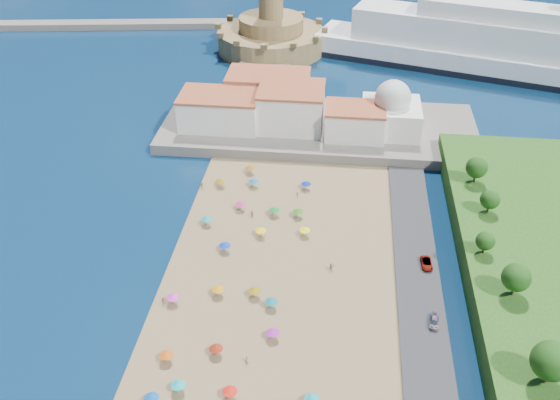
# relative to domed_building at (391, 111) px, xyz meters

# --- Properties ---
(ground) EXTENTS (700.00, 700.00, 0.00)m
(ground) POSITION_rel_domed_building_xyz_m (-30.00, -71.00, -8.97)
(ground) COLOR #071938
(ground) RESTS_ON ground
(terrace) EXTENTS (90.00, 36.00, 3.00)m
(terrace) POSITION_rel_domed_building_xyz_m (-20.00, 2.00, -7.47)
(terrace) COLOR #59544C
(terrace) RESTS_ON ground
(jetty) EXTENTS (18.00, 70.00, 2.40)m
(jetty) POSITION_rel_domed_building_xyz_m (-42.00, 37.00, -7.77)
(jetty) COLOR #59544C
(jetty) RESTS_ON ground
(breakwater) EXTENTS (199.03, 34.77, 2.60)m
(breakwater) POSITION_rel_domed_building_xyz_m (-140.00, 82.00, -7.67)
(breakwater) COLOR #59544C
(breakwater) RESTS_ON ground
(waterfront_buildings) EXTENTS (57.00, 29.00, 11.00)m
(waterfront_buildings) POSITION_rel_domed_building_xyz_m (-33.05, 2.64, -1.10)
(waterfront_buildings) COLOR silver
(waterfront_buildings) RESTS_ON terrace
(domed_building) EXTENTS (16.00, 16.00, 15.00)m
(domed_building) POSITION_rel_domed_building_xyz_m (0.00, 0.00, 0.00)
(domed_building) COLOR silver
(domed_building) RESTS_ON terrace
(fortress) EXTENTS (40.00, 40.00, 32.40)m
(fortress) POSITION_rel_domed_building_xyz_m (-42.00, 67.00, -2.29)
(fortress) COLOR #98804C
(fortress) RESTS_ON ground
(cruise_ship) EXTENTS (134.65, 57.68, 29.38)m
(cruise_ship) POSITION_rel_domed_building_xyz_m (41.17, 53.43, -0.28)
(cruise_ship) COLOR black
(cruise_ship) RESTS_ON ground
(beach_parasols) EXTENTS (30.96, 117.05, 2.20)m
(beach_parasols) POSITION_rel_domed_building_xyz_m (-31.81, -84.72, -6.83)
(beach_parasols) COLOR gray
(beach_parasols) RESTS_ON beach
(beachgoers) EXTENTS (35.88, 93.67, 1.89)m
(beachgoers) POSITION_rel_domed_building_xyz_m (-30.77, -71.78, -7.83)
(beachgoers) COLOR tan
(beachgoers) RESTS_ON beach
(parked_cars) EXTENTS (2.43, 57.18, 1.39)m
(parked_cars) POSITION_rel_domed_building_xyz_m (6.00, -80.03, -7.62)
(parked_cars) COLOR gray
(parked_cars) RESTS_ON promenade
(hillside_trees) EXTENTS (10.86, 103.33, 8.15)m
(hillside_trees) POSITION_rel_domed_building_xyz_m (19.43, -82.49, 1.14)
(hillside_trees) COLOR #382314
(hillside_trees) RESTS_ON hillside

